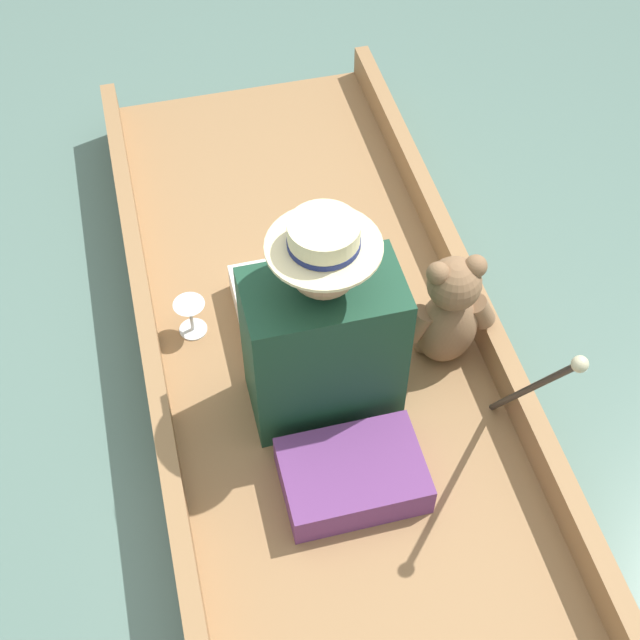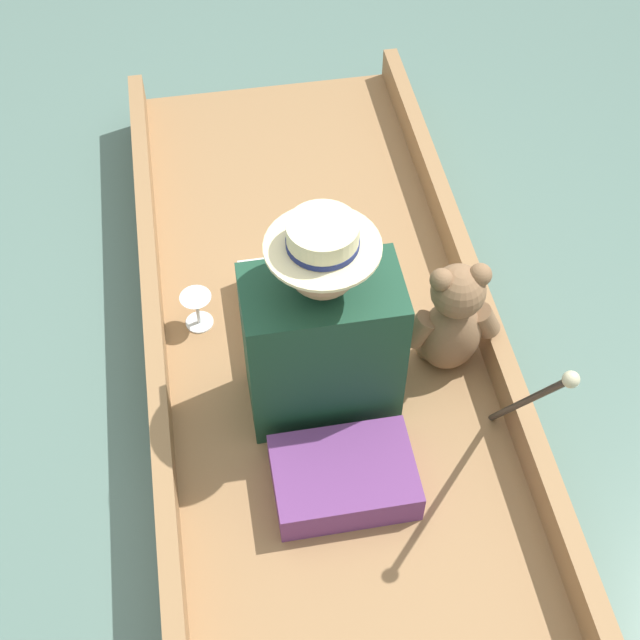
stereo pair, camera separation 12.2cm
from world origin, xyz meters
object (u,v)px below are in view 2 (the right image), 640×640
Objects in this scene: seated_person at (319,329)px; walking_cane at (535,397)px; wine_glass at (196,304)px; teddy_bear at (452,320)px.

seated_person is 1.16× the size of walking_cane.
seated_person reaches higher than wine_glass.
wine_glass is (-0.80, 0.31, -0.12)m from teddy_bear.
walking_cane reaches higher than teddy_bear.
wine_glass is at bearing 159.10° from teddy_bear.
walking_cane is at bearing -78.40° from teddy_bear.
wine_glass is 1.20m from walking_cane.
walking_cane is (0.53, -0.43, 0.12)m from seated_person.
teddy_bear is 0.68× the size of walking_cane.
wine_glass is at bearing 131.49° from seated_person.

